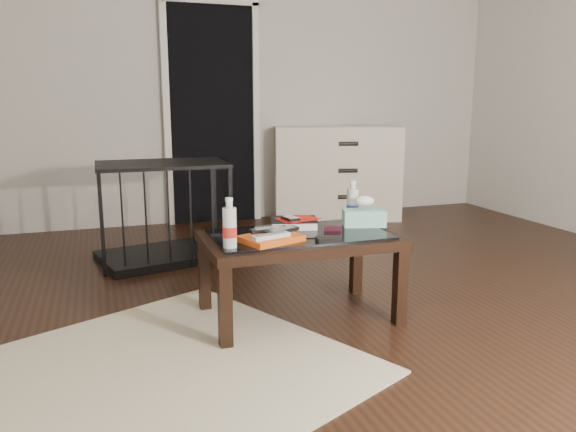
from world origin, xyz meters
The scene contains 19 objects.
ground centered at (0.00, 0.00, 0.00)m, with size 5.00×5.00×0.00m, color black.
room_shell centered at (0.00, 0.00, 1.62)m, with size 5.00×5.00×5.00m.
doorway centered at (-0.40, 2.47, 1.02)m, with size 0.90×0.08×2.07m.
coffee_table centered at (-0.47, -0.10, 0.40)m, with size 1.00×0.60×0.46m.
rug centered at (-1.46, -0.61, 0.01)m, with size 2.00×1.50×0.01m, color #B4A48B.
dresser centered at (0.77, 2.23, 0.45)m, with size 1.29×0.80×0.90m.
pet_crate centered at (-1.01, 1.26, 0.23)m, with size 1.01×0.79×0.71m.
magazines centered at (-0.66, -0.22, 0.48)m, with size 0.28×0.21×0.03m, color #D15013.
remote_silver centered at (-0.67, -0.27, 0.50)m, with size 0.20×0.05×0.02m, color silver.
remote_black_front centered at (-0.59, -0.17, 0.50)m, with size 0.20×0.05×0.02m, color black.
remote_black_back centered at (-0.64, -0.13, 0.50)m, with size 0.20×0.05×0.02m, color black.
textbook centered at (-0.45, 0.05, 0.48)m, with size 0.25×0.20×0.05m, color black.
dvd_mailers centered at (-0.44, 0.03, 0.51)m, with size 0.19×0.14×0.01m, color red.
ipod centered at (-0.48, 0.01, 0.52)m, with size 0.06×0.10×0.02m, color black.
flip_phone centered at (-0.28, -0.09, 0.47)m, with size 0.09×0.05×0.02m, color black.
wallet centered at (-0.39, -0.31, 0.47)m, with size 0.12×0.07×0.02m, color black.
water_bottle_left centered at (-0.88, -0.26, 0.58)m, with size 0.07×0.07×0.24m, color silver.
water_bottle_right centered at (-0.08, 0.07, 0.58)m, with size 0.07×0.07×0.24m, color silver.
tissue_box centered at (-0.07, -0.05, 0.51)m, with size 0.23×0.12×0.09m, color teal.
Camera 1 is at (-1.45, -2.78, 1.14)m, focal length 35.00 mm.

